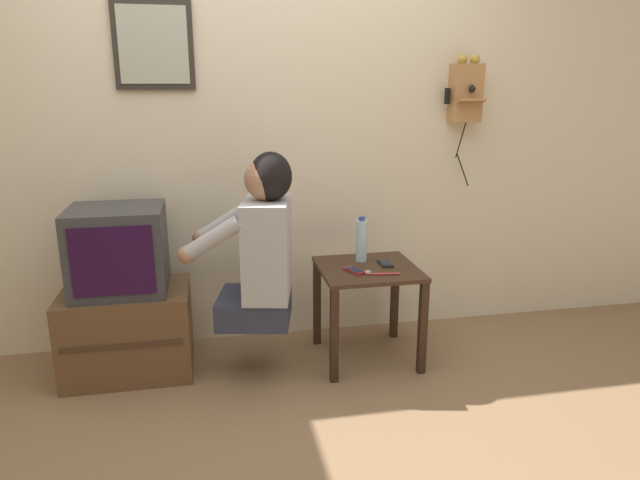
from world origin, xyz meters
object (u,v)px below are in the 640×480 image
(television, at_px, (119,250))
(toothbrush, at_px, (380,274))
(water_bottle, at_px, (362,240))
(cell_phone_held, at_px, (355,271))
(wall_phone_antique, at_px, (466,92))
(person, at_px, (261,244))
(cell_phone_spare, at_px, (385,263))
(framed_picture, at_px, (153,45))

(television, distance_m, toothbrush, 1.33)
(water_bottle, xyz_separation_m, toothbrush, (0.03, -0.25, -0.11))
(toothbrush, bearing_deg, cell_phone_held, 66.76)
(television, height_order, toothbrush, television)
(wall_phone_antique, bearing_deg, cell_phone_held, -150.76)
(person, xyz_separation_m, cell_phone_spare, (0.68, 0.09, -0.17))
(person, distance_m, cell_phone_spare, 0.70)
(framed_picture, relative_size, toothbrush, 2.50)
(cell_phone_spare, distance_m, toothbrush, 0.18)
(cell_phone_held, relative_size, toothbrush, 0.77)
(wall_phone_antique, bearing_deg, water_bottle, -159.88)
(person, bearing_deg, framed_picture, 58.21)
(cell_phone_held, bearing_deg, framed_picture, 129.66)
(television, bearing_deg, wall_phone_antique, 7.49)
(television, xyz_separation_m, toothbrush, (1.30, -0.24, -0.13))
(person, height_order, cell_phone_held, person)
(television, bearing_deg, person, -13.11)
(television, distance_m, wall_phone_antique, 2.10)
(television, xyz_separation_m, cell_phone_held, (1.19, -0.17, -0.13))
(person, xyz_separation_m, cell_phone_held, (0.48, -0.00, -0.17))
(television, xyz_separation_m, framed_picture, (0.22, 0.30, 1.00))
(framed_picture, bearing_deg, wall_phone_antique, -1.49)
(framed_picture, relative_size, cell_phone_held, 3.25)
(person, height_order, toothbrush, person)
(water_bottle, bearing_deg, framed_picture, 164.53)
(toothbrush, bearing_deg, person, 91.70)
(framed_picture, height_order, cell_phone_held, framed_picture)
(framed_picture, distance_m, cell_phone_spare, 1.66)
(cell_phone_held, height_order, water_bottle, water_bottle)
(cell_phone_spare, bearing_deg, person, -172.51)
(water_bottle, bearing_deg, cell_phone_spare, -38.45)
(wall_phone_antique, distance_m, water_bottle, 1.06)
(cell_phone_held, xyz_separation_m, cell_phone_spare, (0.19, 0.09, 0.00))
(wall_phone_antique, bearing_deg, cell_phone_spare, -149.17)
(cell_phone_spare, xyz_separation_m, water_bottle, (-0.11, 0.09, 0.11))
(person, distance_m, toothbrush, 0.63)
(cell_phone_held, distance_m, cell_phone_spare, 0.21)
(television, height_order, cell_phone_held, television)
(wall_phone_antique, relative_size, water_bottle, 2.99)
(wall_phone_antique, relative_size, cell_phone_spare, 6.04)
(cell_phone_spare, bearing_deg, television, 177.03)
(person, distance_m, framed_picture, 1.17)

